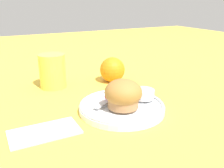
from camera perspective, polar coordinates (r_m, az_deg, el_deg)
ground_plane at (r=0.61m, az=2.22°, el=-6.10°), size 3.00×3.00×0.00m
plate at (r=0.61m, az=2.54°, el=-5.18°), size 0.21×0.21×0.02m
muffin at (r=0.57m, az=2.59°, el=-2.38°), size 0.09×0.09×0.07m
cream_ramekin at (r=0.64m, az=7.18°, el=-2.13°), size 0.06×0.06×0.02m
berry_pair at (r=0.63m, az=-0.45°, el=-2.76°), size 0.03×0.02×0.02m
butter_knife at (r=0.64m, az=1.15°, el=-2.75°), size 0.17×0.10×0.00m
orange_fruit at (r=0.81m, az=0.08°, el=3.29°), size 0.08×0.08×0.08m
juice_glass at (r=0.78m, az=-13.44°, el=2.91°), size 0.08×0.08×0.10m
folded_napkin at (r=0.53m, az=-15.21°, el=-10.38°), size 0.14×0.08×0.01m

